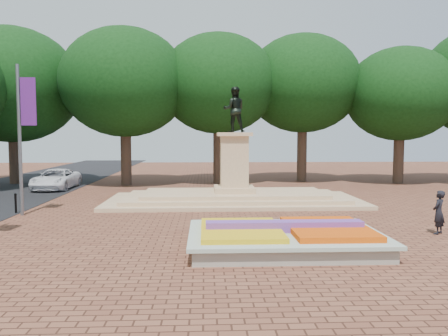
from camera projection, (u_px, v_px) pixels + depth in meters
name	position (u px, v px, depth m)	size (l,w,h in m)	color
ground	(248.00, 235.00, 16.43)	(90.00, 90.00, 0.00)	brown
flower_bed	(285.00, 237.00, 14.45)	(6.30, 4.30, 0.91)	gray
monument	(234.00, 187.00, 24.33)	(14.00, 6.00, 6.40)	tan
tree_row_back	(255.00, 98.00, 33.97)	(44.80, 8.80, 10.43)	#3C2D20
van	(56.00, 179.00, 30.40)	(2.32, 5.03, 1.40)	white
pedestrian	(439.00, 212.00, 16.49)	(0.61, 0.40, 1.66)	black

